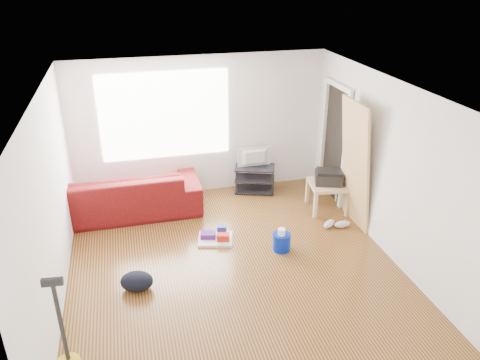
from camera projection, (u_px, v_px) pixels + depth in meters
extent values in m
cube|color=#492712|center=(234.00, 266.00, 6.59)|extent=(4.50, 5.00, 0.01)
cube|color=silver|center=(232.00, 92.00, 5.53)|extent=(4.50, 5.00, 0.01)
cube|color=white|center=(200.00, 127.00, 8.26)|extent=(4.50, 0.01, 2.50)
cube|color=white|center=(303.00, 314.00, 3.87)|extent=(4.50, 0.01, 2.50)
cube|color=white|center=(49.00, 207.00, 5.56)|extent=(0.01, 5.00, 2.50)
cube|color=white|center=(389.00, 169.00, 6.56)|extent=(0.01, 5.00, 2.50)
cube|color=white|center=(165.00, 116.00, 8.00)|extent=(2.20, 0.01, 1.50)
cube|color=white|center=(345.00, 154.00, 7.76)|extent=(0.06, 0.08, 2.00)
cube|color=white|center=(323.00, 136.00, 8.55)|extent=(0.06, 0.08, 2.00)
cube|color=white|center=(339.00, 86.00, 7.71)|extent=(0.06, 0.98, 0.08)
cube|color=black|center=(335.00, 144.00, 8.16)|extent=(0.01, 0.86, 1.98)
imported|color=#43090C|center=(125.00, 213.00, 7.98)|extent=(2.56, 1.00, 0.75)
cube|color=black|center=(255.00, 189.00, 8.74)|extent=(0.81, 0.62, 0.03)
cube|color=black|center=(255.00, 179.00, 8.64)|extent=(0.81, 0.62, 0.03)
cube|color=black|center=(255.00, 167.00, 8.55)|extent=(0.81, 0.62, 0.03)
cylinder|color=black|center=(236.00, 182.00, 8.51)|extent=(0.02, 0.02, 0.49)
cylinder|color=black|center=(238.00, 174.00, 8.83)|extent=(0.02, 0.02, 0.49)
cylinder|color=black|center=(272.00, 184.00, 8.46)|extent=(0.02, 0.02, 0.49)
cylinder|color=black|center=(273.00, 176.00, 8.78)|extent=(0.02, 0.02, 0.49)
imported|color=black|center=(255.00, 158.00, 8.46)|extent=(0.62, 0.08, 0.35)
cube|color=tan|center=(328.00, 185.00, 7.91)|extent=(0.69, 0.69, 0.06)
cube|color=tan|center=(315.00, 206.00, 7.74)|extent=(0.06, 0.06, 0.44)
cube|color=tan|center=(307.00, 191.00, 8.24)|extent=(0.06, 0.06, 0.44)
cube|color=tan|center=(348.00, 204.00, 7.80)|extent=(0.06, 0.06, 0.44)
cube|color=tan|center=(338.00, 190.00, 8.29)|extent=(0.06, 0.06, 0.44)
cube|color=black|center=(329.00, 178.00, 7.86)|extent=(0.54, 0.48, 0.19)
cube|color=black|center=(329.00, 171.00, 7.81)|extent=(0.49, 0.42, 0.04)
cylinder|color=#031F9E|center=(281.00, 249.00, 6.98)|extent=(0.29, 0.29, 0.27)
cylinder|color=white|center=(281.00, 240.00, 6.88)|extent=(0.11, 0.11, 0.10)
cube|color=white|center=(215.00, 239.00, 7.19)|extent=(0.60, 0.53, 0.04)
cube|color=#AD1E13|center=(223.00, 237.00, 7.11)|extent=(0.21, 0.17, 0.10)
cube|color=#44166A|center=(208.00, 235.00, 7.19)|extent=(0.26, 0.22, 0.08)
cube|color=#2837A9|center=(222.00, 230.00, 7.27)|extent=(0.17, 0.16, 0.14)
ellipsoid|color=black|center=(138.00, 289.00, 6.14)|extent=(0.52, 0.47, 0.24)
ellipsoid|color=silver|center=(329.00, 224.00, 7.54)|extent=(0.29, 0.25, 0.11)
ellipsoid|color=silver|center=(342.00, 224.00, 7.53)|extent=(0.27, 0.12, 0.11)
cylinder|color=black|center=(61.00, 323.00, 4.12)|extent=(0.04, 0.04, 0.83)
cube|color=black|center=(52.00, 282.00, 3.92)|extent=(0.18, 0.06, 0.07)
cube|color=tan|center=(349.00, 222.00, 7.70)|extent=(0.26, 0.83, 2.06)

